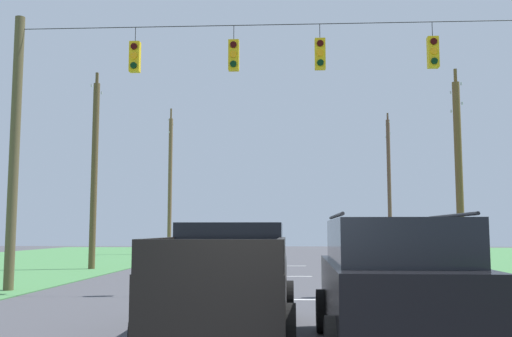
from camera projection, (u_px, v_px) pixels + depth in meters
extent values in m
cube|color=white|center=(277.00, 299.00, 15.30)|extent=(2.50, 0.15, 0.01)
cube|color=white|center=(280.00, 276.00, 23.07)|extent=(2.50, 0.15, 0.01)
cube|color=white|center=(282.00, 266.00, 29.80)|extent=(2.50, 0.15, 0.01)
cylinder|color=brown|center=(14.00, 151.00, 17.84)|extent=(0.30, 0.30, 8.49)
cylinder|color=black|center=(276.00, 25.00, 17.84)|extent=(16.06, 0.02, 0.02)
cylinder|color=black|center=(135.00, 35.00, 18.03)|extent=(0.02, 0.02, 0.47)
cube|color=yellow|center=(135.00, 57.00, 17.96)|extent=(0.32, 0.24, 0.95)
cylinder|color=#310503|center=(134.00, 46.00, 17.85)|extent=(0.20, 0.04, 0.20)
cylinder|color=orange|center=(134.00, 56.00, 17.82)|extent=(0.20, 0.04, 0.20)
cylinder|color=black|center=(133.00, 65.00, 17.79)|extent=(0.20, 0.04, 0.20)
cylinder|color=black|center=(234.00, 33.00, 17.88)|extent=(0.02, 0.02, 0.47)
cube|color=yellow|center=(234.00, 55.00, 17.80)|extent=(0.32, 0.24, 0.95)
cylinder|color=#310503|center=(233.00, 45.00, 17.69)|extent=(0.20, 0.04, 0.20)
cylinder|color=orange|center=(233.00, 54.00, 17.66)|extent=(0.20, 0.04, 0.20)
cylinder|color=black|center=(233.00, 64.00, 17.63)|extent=(0.20, 0.04, 0.20)
cylinder|color=black|center=(320.00, 31.00, 17.74)|extent=(0.02, 0.02, 0.47)
cube|color=yellow|center=(320.00, 54.00, 17.67)|extent=(0.32, 0.24, 0.95)
cylinder|color=#310503|center=(320.00, 43.00, 17.56)|extent=(0.20, 0.04, 0.20)
cylinder|color=orange|center=(320.00, 53.00, 17.53)|extent=(0.20, 0.04, 0.20)
cylinder|color=black|center=(320.00, 63.00, 17.49)|extent=(0.20, 0.04, 0.20)
cylinder|color=black|center=(432.00, 29.00, 17.57)|extent=(0.02, 0.02, 0.47)
cube|color=yellow|center=(433.00, 52.00, 17.49)|extent=(0.32, 0.24, 0.95)
cylinder|color=#310503|center=(434.00, 41.00, 17.38)|extent=(0.20, 0.04, 0.20)
cylinder|color=orange|center=(434.00, 51.00, 17.35)|extent=(0.20, 0.04, 0.20)
cylinder|color=black|center=(434.00, 61.00, 17.32)|extent=(0.20, 0.04, 0.20)
cube|color=black|center=(228.00, 288.00, 10.06)|extent=(2.02, 5.41, 0.85)
cube|color=black|center=(232.00, 242.00, 10.78)|extent=(1.86, 1.91, 0.70)
cube|color=black|center=(158.00, 253.00, 8.84)|extent=(0.11, 2.38, 0.45)
cube|color=black|center=(282.00, 253.00, 8.73)|extent=(0.11, 2.38, 0.45)
cube|color=black|center=(208.00, 257.00, 7.49)|extent=(1.96, 0.11, 0.45)
cylinder|color=black|center=(189.00, 300.00, 11.89)|extent=(0.28, 0.80, 0.80)
cylinder|color=black|center=(287.00, 301.00, 11.78)|extent=(0.28, 0.80, 0.80)
cylinder|color=black|center=(145.00, 331.00, 8.24)|extent=(0.28, 0.80, 0.80)
cylinder|color=black|center=(286.00, 332.00, 8.13)|extent=(0.28, 0.80, 0.80)
cube|color=black|center=(393.00, 294.00, 8.78)|extent=(2.04, 4.84, 0.95)
cube|color=black|center=(393.00, 241.00, 8.72)|extent=(1.86, 3.23, 0.65)
cylinder|color=black|center=(336.00, 216.00, 8.81)|extent=(0.10, 2.72, 0.05)
cylinder|color=black|center=(450.00, 216.00, 8.70)|extent=(0.10, 2.72, 0.05)
cylinder|color=black|center=(324.00, 311.00, 10.42)|extent=(0.27, 0.76, 0.76)
cylinder|color=black|center=(434.00, 312.00, 10.28)|extent=(0.27, 0.76, 0.76)
cube|color=silver|center=(386.00, 251.00, 31.93)|extent=(2.05, 4.40, 0.70)
cube|color=black|center=(386.00, 240.00, 32.00)|extent=(1.74, 2.19, 0.50)
cylinder|color=black|center=(407.00, 259.00, 30.40)|extent=(0.26, 0.65, 0.64)
cylinder|color=black|center=(372.00, 259.00, 30.59)|extent=(0.26, 0.65, 0.64)
cylinder|color=black|center=(400.00, 257.00, 33.20)|extent=(0.26, 0.65, 0.64)
cylinder|color=black|center=(368.00, 256.00, 33.40)|extent=(0.26, 0.65, 0.64)
cylinder|color=brown|center=(459.00, 175.00, 26.36)|extent=(0.34, 0.34, 8.61)
cube|color=brown|center=(456.00, 91.00, 26.78)|extent=(0.12, 0.12, 2.06)
cylinder|color=#B2B7BC|center=(451.00, 92.00, 27.61)|extent=(0.08, 0.08, 0.12)
cylinder|color=#B2B7BC|center=(461.00, 84.00, 25.97)|extent=(0.08, 0.08, 0.12)
cube|color=brown|center=(457.00, 110.00, 26.68)|extent=(0.12, 0.12, 2.15)
cylinder|color=#B2B7BC|center=(451.00, 111.00, 27.55)|extent=(0.08, 0.08, 0.12)
cylinder|color=#B2B7BC|center=(462.00, 103.00, 25.84)|extent=(0.08, 0.08, 0.12)
cylinder|color=brown|center=(389.00, 187.00, 43.62)|extent=(0.29, 0.29, 10.16)
cube|color=brown|center=(388.00, 125.00, 44.11)|extent=(0.12, 0.12, 1.84)
cylinder|color=#B2B7BC|center=(386.00, 125.00, 44.85)|extent=(0.08, 0.08, 0.12)
cylinder|color=#B2B7BC|center=(389.00, 122.00, 43.39)|extent=(0.08, 0.08, 0.12)
cube|color=brown|center=(388.00, 137.00, 44.01)|extent=(0.12, 0.12, 2.31)
cylinder|color=#B2B7BC|center=(386.00, 137.00, 44.95)|extent=(0.08, 0.08, 0.12)
cylinder|color=#B2B7BC|center=(390.00, 133.00, 43.11)|extent=(0.08, 0.08, 0.12)
cylinder|color=brown|center=(94.00, 175.00, 27.55)|extent=(0.30, 0.30, 8.85)
cube|color=brown|center=(97.00, 92.00, 27.98)|extent=(0.12, 0.12, 1.87)
cylinder|color=#B2B7BC|center=(102.00, 93.00, 28.73)|extent=(0.08, 0.08, 0.12)
cylinder|color=#B2B7BC|center=(92.00, 85.00, 27.25)|extent=(0.08, 0.08, 0.12)
cylinder|color=brown|center=(170.00, 186.00, 44.47)|extent=(0.30, 0.30, 10.41)
cube|color=brown|center=(171.00, 124.00, 44.98)|extent=(0.12, 0.12, 2.38)
cylinder|color=#B2B7BC|center=(173.00, 124.00, 45.94)|extent=(0.08, 0.08, 0.12)
cylinder|color=#B2B7BC|center=(169.00, 120.00, 44.05)|extent=(0.08, 0.08, 0.12)
cube|color=brown|center=(171.00, 135.00, 44.89)|extent=(0.12, 0.12, 1.86)
cylinder|color=#B2B7BC|center=(173.00, 135.00, 45.64)|extent=(0.08, 0.08, 0.12)
cylinder|color=#B2B7BC|center=(169.00, 132.00, 44.16)|extent=(0.08, 0.08, 0.12)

